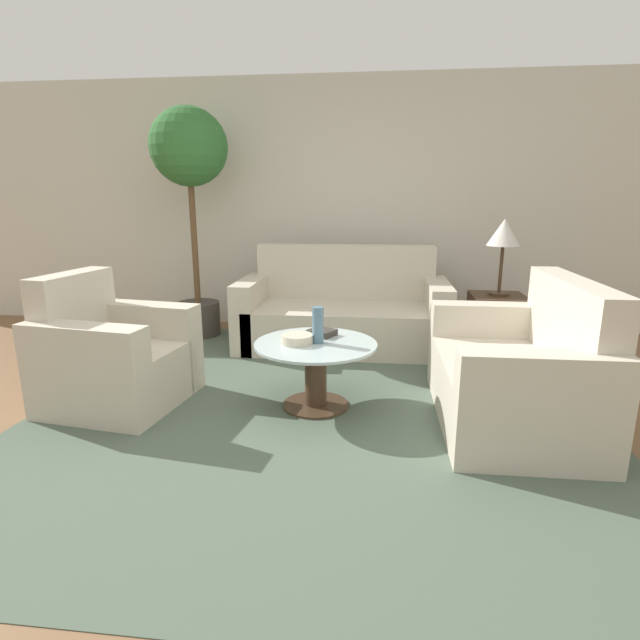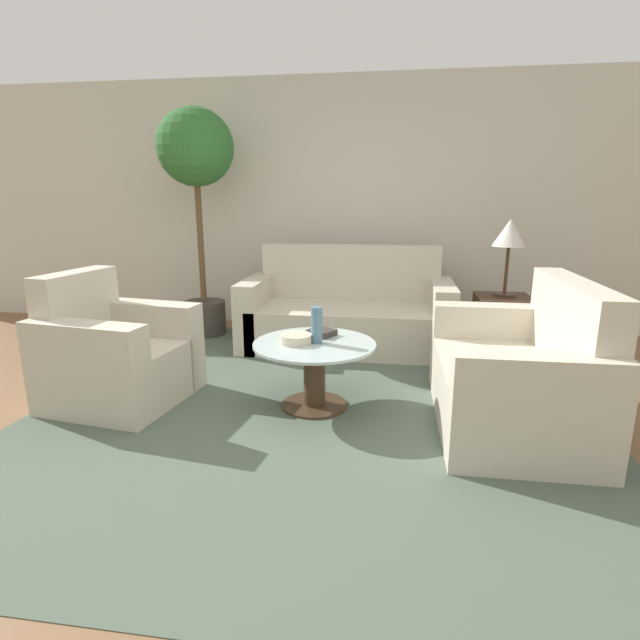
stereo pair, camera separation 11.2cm
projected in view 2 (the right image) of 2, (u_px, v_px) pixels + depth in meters
name	position (u px, v px, depth m)	size (l,w,h in m)	color
ground_plane	(294.00, 446.00, 2.88)	(14.00, 14.00, 0.00)	brown
wall_back	(345.00, 206.00, 5.29)	(10.00, 0.06, 2.60)	beige
rug	(315.00, 406.00, 3.43)	(3.70, 3.81, 0.01)	#4C5B4C
sofa_main	(347.00, 315.00, 4.78)	(1.94, 0.90, 0.94)	beige
armchair	(114.00, 359.00, 3.49)	(0.94, 0.96, 0.90)	beige
loveseat	(522.00, 380.00, 3.10)	(0.86, 1.39, 0.92)	beige
coffee_table	(314.00, 366.00, 3.36)	(0.82, 0.82, 0.46)	#422D1E
side_table	(501.00, 326.00, 4.48)	(0.47, 0.47, 0.54)	#422D1E
table_lamp	(510.00, 236.00, 4.29)	(0.28, 0.28, 0.67)	#422D1E
potted_plant	(197.00, 172.00, 4.84)	(0.74, 0.74, 2.23)	#3D3833
vase	(317.00, 325.00, 3.29)	(0.08, 0.08, 0.24)	slate
bowl	(296.00, 339.00, 3.30)	(0.21, 0.21, 0.06)	beige
book_stack	(322.00, 333.00, 3.49)	(0.22, 0.21, 0.04)	#38332D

